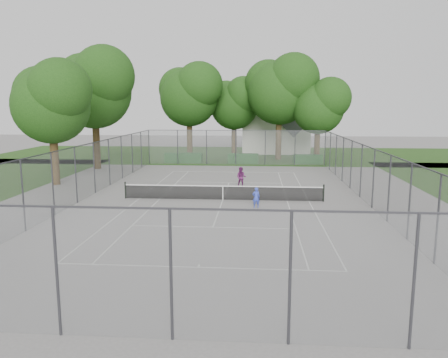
# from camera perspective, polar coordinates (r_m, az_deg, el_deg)

# --- Properties ---
(ground) EXTENTS (120.00, 120.00, 0.00)m
(ground) POSITION_cam_1_polar(r_m,az_deg,el_deg) (28.12, -0.15, -2.75)
(ground) COLOR slate
(ground) RESTS_ON ground
(grass_far) EXTENTS (60.00, 20.00, 0.00)m
(grass_far) POSITION_cam_1_polar(r_m,az_deg,el_deg) (53.76, 2.00, 3.18)
(grass_far) COLOR #1F4012
(grass_far) RESTS_ON ground
(court_markings) EXTENTS (11.03, 23.83, 0.01)m
(court_markings) POSITION_cam_1_polar(r_m,az_deg,el_deg) (28.12, -0.15, -2.74)
(court_markings) COLOR beige
(court_markings) RESTS_ON ground
(tennis_net) EXTENTS (12.87, 0.10, 1.10)m
(tennis_net) POSITION_cam_1_polar(r_m,az_deg,el_deg) (28.01, -0.15, -1.73)
(tennis_net) COLOR black
(tennis_net) RESTS_ON ground
(perimeter_fence) EXTENTS (18.08, 34.08, 3.52)m
(perimeter_fence) POSITION_cam_1_polar(r_m,az_deg,el_deg) (27.79, -0.15, 0.90)
(perimeter_fence) COLOR #38383D
(perimeter_fence) RESTS_ON ground
(tree_far_left) EXTENTS (7.51, 6.86, 10.80)m
(tree_far_left) POSITION_cam_1_polar(r_m,az_deg,el_deg) (50.27, -4.49, 11.18)
(tree_far_left) COLOR #382814
(tree_far_left) RESTS_ON ground
(tree_far_midleft) EXTENTS (6.52, 5.95, 9.37)m
(tree_far_midleft) POSITION_cam_1_polar(r_m,az_deg,el_deg) (52.39, 1.43, 10.07)
(tree_far_midleft) COLOR #382814
(tree_far_midleft) RESTS_ON ground
(tree_far_midright) EXTENTS (8.05, 7.35, 11.58)m
(tree_far_midright) POSITION_cam_1_polar(r_m,az_deg,el_deg) (49.16, 7.40, 11.79)
(tree_far_midright) COLOR #382814
(tree_far_midright) RESTS_ON ground
(tree_far_right) EXTENTS (6.20, 5.66, 8.92)m
(tree_far_right) POSITION_cam_1_polar(r_m,az_deg,el_deg) (47.59, 12.33, 9.52)
(tree_far_right) COLOR #382814
(tree_far_right) RESTS_ON ground
(tree_side_back) EXTENTS (7.94, 7.25, 11.42)m
(tree_side_back) POSITION_cam_1_polar(r_m,az_deg,el_deg) (43.20, -16.56, 11.65)
(tree_side_back) COLOR #382814
(tree_side_back) RESTS_ON ground
(tree_side_front) EXTENTS (6.55, 5.98, 9.41)m
(tree_side_front) POSITION_cam_1_polar(r_m,az_deg,el_deg) (35.38, -21.61, 9.67)
(tree_side_front) COLOR #382814
(tree_side_front) RESTS_ON ground
(hedge_left) EXTENTS (3.96, 1.19, 0.99)m
(hedge_left) POSITION_cam_1_polar(r_m,az_deg,el_deg) (46.81, -5.32, 2.79)
(hedge_left) COLOR #174819
(hedge_left) RESTS_ON ground
(hedge_mid) EXTENTS (3.19, 0.91, 1.00)m
(hedge_mid) POSITION_cam_1_polar(r_m,az_deg,el_deg) (45.92, 2.52, 2.70)
(hedge_mid) COLOR #174819
(hedge_mid) RESTS_ON ground
(hedge_right) EXTENTS (2.97, 1.09, 0.89)m
(hedge_right) POSITION_cam_1_polar(r_m,az_deg,el_deg) (46.64, 10.87, 2.58)
(hedge_right) COLOR #174819
(hedge_right) RESTS_ON ground
(house) EXTENTS (8.34, 6.46, 10.38)m
(house) POSITION_cam_1_polar(r_m,az_deg,el_deg) (56.96, 6.77, 7.70)
(house) COLOR silver
(house) RESTS_ON ground
(girl_player) EXTENTS (0.50, 0.37, 1.23)m
(girl_player) POSITION_cam_1_polar(r_m,az_deg,el_deg) (25.98, 4.22, -2.42)
(girl_player) COLOR blue
(girl_player) RESTS_ON ground
(woman_player) EXTENTS (0.84, 0.71, 1.53)m
(woman_player) POSITION_cam_1_polar(r_m,az_deg,el_deg) (32.26, 2.26, 0.23)
(woman_player) COLOR #66225B
(woman_player) RESTS_ON ground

